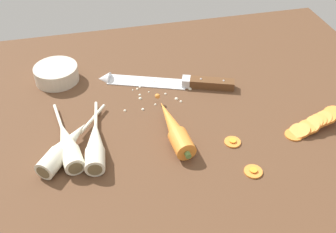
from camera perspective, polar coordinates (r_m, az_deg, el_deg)
The scene contains 11 objects.
ground_plane at distance 95.04cm, azimuth -0.28°, elevation -0.87°, with size 120.00×90.00×4.00cm, color brown.
chefs_knife at distance 103.69cm, azimuth -0.66°, elevation 4.91°, with size 33.68×15.34×4.18cm.
whole_carrot at distance 87.40cm, azimuth 0.85°, elevation -1.63°, with size 5.60×21.64×4.20cm.
parsnip_front at distance 85.94cm, azimuth -14.13°, elevation -4.11°, with size 15.63×20.58×4.00cm.
parsnip_mid_left at distance 86.38cm, azimuth -13.85°, elevation -3.78°, with size 6.22×22.51×4.00cm.
parsnip_mid_right at distance 85.25cm, azimuth -10.13°, elevation -3.80°, with size 5.36×22.49×4.00cm.
carrot_slice_stack at distance 94.86cm, azimuth 19.57°, elevation -1.01°, with size 14.03×6.22×4.24cm.
carrot_slice_stray_near at distance 87.94cm, azimuth 9.01°, elevation -3.45°, with size 3.50×3.50×0.70cm.
carrot_slice_stray_mid at distance 82.63cm, azimuth 11.83°, elevation -7.44°, with size 3.65×3.65×0.70cm.
prep_bowl at distance 107.90cm, azimuth -15.33°, elevation 5.85°, with size 11.00×11.00×4.00cm.
mince_crumbs at distance 100.58cm, azimuth -1.67°, elevation 3.45°, with size 17.97×12.64×0.89cm.
Camera 1 is at (-16.14, -70.33, 59.85)cm, focal length 43.65 mm.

